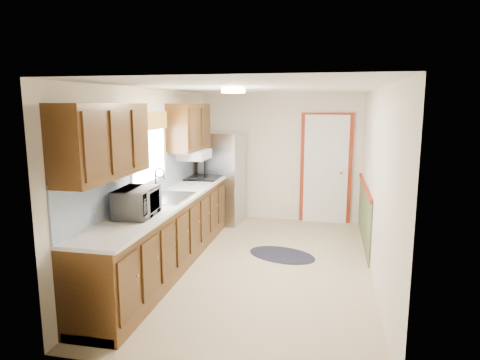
% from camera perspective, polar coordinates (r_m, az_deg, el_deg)
% --- Properties ---
extents(room_shell, '(3.20, 5.20, 2.52)m').
position_cam_1_polar(room_shell, '(5.68, 2.53, 0.03)').
color(room_shell, tan).
rests_on(room_shell, ground).
extents(kitchen_run, '(0.63, 4.00, 2.20)m').
position_cam_1_polar(kitchen_run, '(5.82, -10.10, -3.80)').
color(kitchen_run, '#3E240E').
rests_on(kitchen_run, ground).
extents(back_wall_trim, '(1.12, 2.30, 2.08)m').
position_cam_1_polar(back_wall_trim, '(7.84, 12.36, 0.29)').
color(back_wall_trim, maroon).
rests_on(back_wall_trim, ground).
extents(ceiling_fixture, '(0.30, 0.30, 0.06)m').
position_cam_1_polar(ceiling_fixture, '(5.46, -0.91, 11.86)').
color(ceiling_fixture, '#FFD88C').
rests_on(ceiling_fixture, room_shell).
extents(microwave, '(0.36, 0.60, 0.39)m').
position_cam_1_polar(microwave, '(4.96, -13.59, -2.50)').
color(microwave, white).
rests_on(microwave, kitchen_run).
extents(refrigerator, '(0.78, 0.75, 1.68)m').
position_cam_1_polar(refrigerator, '(7.93, -2.35, 0.27)').
color(refrigerator, '#B7B7BC').
rests_on(refrigerator, ground).
extents(rug, '(1.19, 0.98, 0.01)m').
position_cam_1_polar(rug, '(6.41, 5.59, -9.90)').
color(rug, black).
rests_on(rug, ground).
extents(cooktop, '(0.53, 0.64, 0.02)m').
position_cam_1_polar(cooktop, '(7.34, -4.89, 0.32)').
color(cooktop, black).
rests_on(cooktop, kitchen_run).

